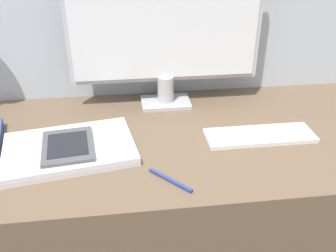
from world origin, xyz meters
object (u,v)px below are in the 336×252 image
Objects in this scene: keyboard at (260,135)px; pen at (170,180)px; ereader at (68,146)px; monitor at (165,26)px; laptop at (70,149)px.

pen is (-0.28, -0.17, -0.00)m from keyboard.
ereader reaches higher than keyboard.
ereader is 1.78× the size of pen.
laptop is (-0.29, -0.27, -0.25)m from monitor.
monitor is 0.47m from ereader.
monitor is at bearing 84.53° from pen.
monitor reaches higher than ereader.
pen is (0.25, -0.16, -0.01)m from laptop.
keyboard reaches higher than pen.
monitor is 0.43m from keyboard.
keyboard is 0.53m from ereader.
laptop is 3.60× the size of pen.
monitor is at bearing 42.51° from laptop.
monitor is 1.95× the size of keyboard.
laptop is 0.30m from pen.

